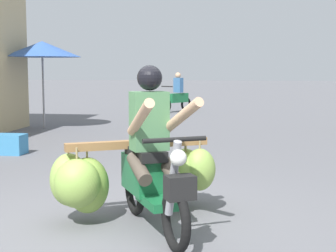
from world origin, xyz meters
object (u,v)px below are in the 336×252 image
at_px(motorbike_main_loaded, 138,172).
at_px(produce_crate, 9,144).
at_px(market_umbrella_near_shop, 42,49).
at_px(motorbike_distant_ahead_left, 177,96).

distance_m(motorbike_main_loaded, produce_crate, 4.83).
relative_size(motorbike_main_loaded, market_umbrella_near_shop, 0.91).
xyz_separation_m(motorbike_distant_ahead_left, produce_crate, (-1.89, -9.30, -0.39)).
distance_m(motorbike_main_loaded, motorbike_distant_ahead_left, 13.03).
height_order(motorbike_main_loaded, market_umbrella_near_shop, market_umbrella_near_shop).
xyz_separation_m(motorbike_distant_ahead_left, market_umbrella_near_shop, (-2.81, -5.37, 1.46)).
height_order(motorbike_distant_ahead_left, produce_crate, motorbike_distant_ahead_left).
xyz_separation_m(motorbike_main_loaded, market_umbrella_near_shop, (-4.05, 7.60, 1.52)).
bearing_deg(produce_crate, motorbike_distant_ahead_left, 78.53).
height_order(motorbike_main_loaded, motorbike_distant_ahead_left, motorbike_main_loaded).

